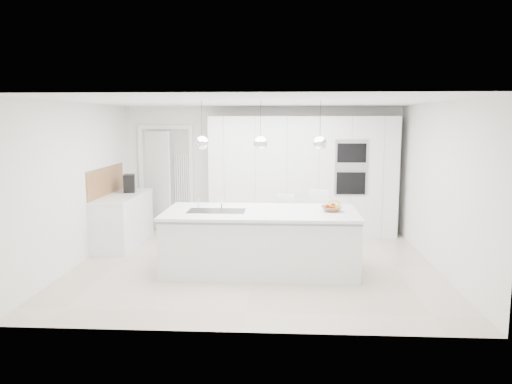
# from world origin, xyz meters

# --- Properties ---
(floor) EXTENTS (5.50, 5.50, 0.00)m
(floor) POSITION_xyz_m (0.00, 0.00, 0.00)
(floor) COLOR beige
(floor) RESTS_ON ground
(wall_back) EXTENTS (5.50, 0.00, 5.50)m
(wall_back) POSITION_xyz_m (0.00, 2.50, 1.25)
(wall_back) COLOR white
(wall_back) RESTS_ON ground
(wall_left) EXTENTS (0.00, 5.00, 5.00)m
(wall_left) POSITION_xyz_m (-2.75, 0.00, 1.25)
(wall_left) COLOR white
(wall_left) RESTS_ON ground
(ceiling) EXTENTS (5.50, 5.50, 0.00)m
(ceiling) POSITION_xyz_m (0.00, 0.00, 2.50)
(ceiling) COLOR white
(ceiling) RESTS_ON wall_back
(tall_cabinets) EXTENTS (3.60, 0.60, 2.30)m
(tall_cabinets) POSITION_xyz_m (0.80, 2.20, 1.15)
(tall_cabinets) COLOR white
(tall_cabinets) RESTS_ON floor
(oven_stack) EXTENTS (0.62, 0.04, 1.05)m
(oven_stack) POSITION_xyz_m (1.70, 1.89, 1.35)
(oven_stack) COLOR #A5A5A8
(oven_stack) RESTS_ON tall_cabinets
(doorway_frame) EXTENTS (1.11, 0.08, 2.13)m
(doorway_frame) POSITION_xyz_m (-1.95, 2.47, 1.02)
(doorway_frame) COLOR white
(doorway_frame) RESTS_ON floor
(hallway_door) EXTENTS (0.76, 0.38, 2.00)m
(hallway_door) POSITION_xyz_m (-2.20, 2.42, 1.00)
(hallway_door) COLOR white
(hallway_door) RESTS_ON floor
(radiator) EXTENTS (0.32, 0.04, 1.40)m
(radiator) POSITION_xyz_m (-1.63, 2.46, 0.85)
(radiator) COLOR white
(radiator) RESTS_ON floor
(left_base_cabinets) EXTENTS (0.60, 1.80, 0.86)m
(left_base_cabinets) POSITION_xyz_m (-2.45, 1.20, 0.43)
(left_base_cabinets) COLOR white
(left_base_cabinets) RESTS_ON floor
(left_worktop) EXTENTS (0.62, 1.82, 0.04)m
(left_worktop) POSITION_xyz_m (-2.45, 1.20, 0.88)
(left_worktop) COLOR white
(left_worktop) RESTS_ON left_base_cabinets
(oak_backsplash) EXTENTS (0.02, 1.80, 0.50)m
(oak_backsplash) POSITION_xyz_m (-2.74, 1.20, 1.15)
(oak_backsplash) COLOR #9A6B40
(oak_backsplash) RESTS_ON wall_left
(island_base) EXTENTS (2.80, 1.20, 0.86)m
(island_base) POSITION_xyz_m (0.10, -0.30, 0.43)
(island_base) COLOR white
(island_base) RESTS_ON floor
(island_worktop) EXTENTS (2.84, 1.40, 0.04)m
(island_worktop) POSITION_xyz_m (0.10, -0.25, 0.88)
(island_worktop) COLOR white
(island_worktop) RESTS_ON island_base
(island_sink) EXTENTS (0.84, 0.44, 0.18)m
(island_sink) POSITION_xyz_m (-0.55, -0.30, 0.82)
(island_sink) COLOR #3F3F42
(island_sink) RESTS_ON island_worktop
(island_tap) EXTENTS (0.02, 0.02, 0.30)m
(island_tap) POSITION_xyz_m (-0.50, -0.10, 1.05)
(island_tap) COLOR white
(island_tap) RESTS_ON island_worktop
(pendant_left) EXTENTS (0.20, 0.20, 0.20)m
(pendant_left) POSITION_xyz_m (-0.75, -0.30, 1.90)
(pendant_left) COLOR white
(pendant_left) RESTS_ON ceiling
(pendant_mid) EXTENTS (0.20, 0.20, 0.20)m
(pendant_mid) POSITION_xyz_m (0.10, -0.30, 1.90)
(pendant_mid) COLOR white
(pendant_mid) RESTS_ON ceiling
(pendant_right) EXTENTS (0.20, 0.20, 0.20)m
(pendant_right) POSITION_xyz_m (0.95, -0.30, 1.90)
(pendant_right) COLOR white
(pendant_right) RESTS_ON ceiling
(fruit_bowl) EXTENTS (0.33, 0.33, 0.07)m
(fruit_bowl) POSITION_xyz_m (1.14, -0.23, 0.94)
(fruit_bowl) COLOR #9A6B40
(fruit_bowl) RESTS_ON island_worktop
(espresso_machine) EXTENTS (0.27, 0.35, 0.33)m
(espresso_machine) POSITION_xyz_m (-2.43, 1.55, 1.06)
(espresso_machine) COLOR black
(espresso_machine) RESTS_ON left_worktop
(bar_stool_left) EXTENTS (0.47, 0.55, 1.01)m
(bar_stool_left) POSITION_xyz_m (0.48, 0.52, 0.50)
(bar_stool_left) COLOR white
(bar_stool_left) RESTS_ON floor
(bar_stool_right) EXTENTS (0.47, 0.57, 1.07)m
(bar_stool_right) POSITION_xyz_m (1.04, 0.60, 0.54)
(bar_stool_right) COLOR white
(bar_stool_right) RESTS_ON floor
(apple_a) EXTENTS (0.07, 0.07, 0.07)m
(apple_a) POSITION_xyz_m (1.08, -0.22, 0.97)
(apple_a) COLOR #A12013
(apple_a) RESTS_ON fruit_bowl
(apple_b) EXTENTS (0.09, 0.09, 0.09)m
(apple_b) POSITION_xyz_m (1.16, -0.21, 0.97)
(apple_b) COLOR #A12013
(apple_b) RESTS_ON fruit_bowl
(banana_bunch) EXTENTS (0.24, 0.17, 0.21)m
(banana_bunch) POSITION_xyz_m (1.17, -0.24, 1.02)
(banana_bunch) COLOR yellow
(banana_bunch) RESTS_ON fruit_bowl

